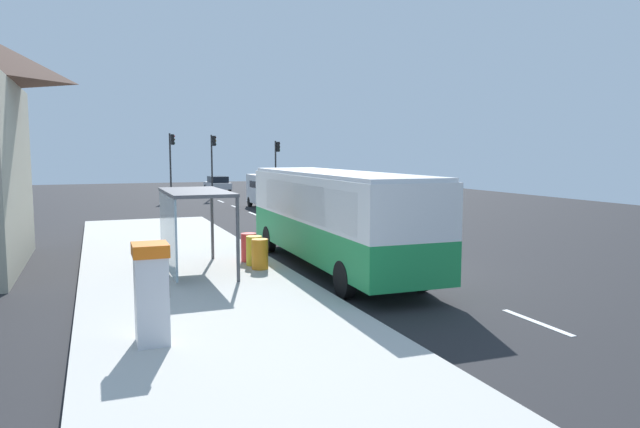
# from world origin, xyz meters

# --- Properties ---
(ground_plane) EXTENTS (56.00, 92.00, 0.04)m
(ground_plane) POSITION_xyz_m (0.00, 14.00, -0.02)
(ground_plane) COLOR #262628
(sidewalk_platform) EXTENTS (6.20, 30.00, 0.18)m
(sidewalk_platform) POSITION_xyz_m (-6.40, 2.00, 0.09)
(sidewalk_platform) COLOR beige
(sidewalk_platform) RESTS_ON ground
(lane_stripe_seg_0) EXTENTS (0.16, 2.20, 0.01)m
(lane_stripe_seg_0) POSITION_xyz_m (0.25, -6.00, 0.01)
(lane_stripe_seg_0) COLOR silver
(lane_stripe_seg_0) RESTS_ON ground
(lane_stripe_seg_1) EXTENTS (0.16, 2.20, 0.01)m
(lane_stripe_seg_1) POSITION_xyz_m (0.25, -1.00, 0.01)
(lane_stripe_seg_1) COLOR silver
(lane_stripe_seg_1) RESTS_ON ground
(lane_stripe_seg_2) EXTENTS (0.16, 2.20, 0.01)m
(lane_stripe_seg_2) POSITION_xyz_m (0.25, 4.00, 0.01)
(lane_stripe_seg_2) COLOR silver
(lane_stripe_seg_2) RESTS_ON ground
(lane_stripe_seg_3) EXTENTS (0.16, 2.20, 0.01)m
(lane_stripe_seg_3) POSITION_xyz_m (0.25, 9.00, 0.01)
(lane_stripe_seg_3) COLOR silver
(lane_stripe_seg_3) RESTS_ON ground
(lane_stripe_seg_4) EXTENTS (0.16, 2.20, 0.01)m
(lane_stripe_seg_4) POSITION_xyz_m (0.25, 14.00, 0.01)
(lane_stripe_seg_4) COLOR silver
(lane_stripe_seg_4) RESTS_ON ground
(lane_stripe_seg_5) EXTENTS (0.16, 2.20, 0.01)m
(lane_stripe_seg_5) POSITION_xyz_m (0.25, 19.00, 0.01)
(lane_stripe_seg_5) COLOR silver
(lane_stripe_seg_5) RESTS_ON ground
(lane_stripe_seg_6) EXTENTS (0.16, 2.20, 0.01)m
(lane_stripe_seg_6) POSITION_xyz_m (0.25, 24.00, 0.01)
(lane_stripe_seg_6) COLOR silver
(lane_stripe_seg_6) RESTS_ON ground
(lane_stripe_seg_7) EXTENTS (0.16, 2.20, 0.01)m
(lane_stripe_seg_7) POSITION_xyz_m (0.25, 29.00, 0.01)
(lane_stripe_seg_7) COLOR silver
(lane_stripe_seg_7) RESTS_ON ground
(bus) EXTENTS (2.74, 11.06, 3.21)m
(bus) POSITION_xyz_m (-1.71, 1.31, 1.84)
(bus) COLOR #1E8C47
(bus) RESTS_ON ground
(white_van) EXTENTS (2.04, 5.20, 2.30)m
(white_van) POSITION_xyz_m (2.20, 21.92, 1.34)
(white_van) COLOR white
(white_van) RESTS_ON ground
(sedan_near) EXTENTS (2.00, 4.48, 1.52)m
(sedan_near) POSITION_xyz_m (2.30, 40.44, 0.79)
(sedan_near) COLOR #B7B7BC
(sedan_near) RESTS_ON ground
(ticket_machine) EXTENTS (0.66, 0.76, 1.94)m
(ticket_machine) POSITION_xyz_m (-8.02, -4.86, 1.17)
(ticket_machine) COLOR silver
(ticket_machine) RESTS_ON sidewalk_platform
(recycling_bin_orange) EXTENTS (0.52, 0.52, 0.95)m
(recycling_bin_orange) POSITION_xyz_m (-4.20, 1.29, 0.66)
(recycling_bin_orange) COLOR orange
(recycling_bin_orange) RESTS_ON sidewalk_platform
(recycling_bin_yellow) EXTENTS (0.52, 0.52, 0.95)m
(recycling_bin_yellow) POSITION_xyz_m (-4.20, 1.99, 0.66)
(recycling_bin_yellow) COLOR yellow
(recycling_bin_yellow) RESTS_ON sidewalk_platform
(recycling_bin_red) EXTENTS (0.52, 0.52, 0.95)m
(recycling_bin_red) POSITION_xyz_m (-4.20, 2.69, 0.66)
(recycling_bin_red) COLOR red
(recycling_bin_red) RESTS_ON sidewalk_platform
(traffic_light_near_side) EXTENTS (0.49, 0.28, 4.81)m
(traffic_light_near_side) POSITION_xyz_m (5.50, 31.03, 3.21)
(traffic_light_near_side) COLOR #2D2D2D
(traffic_light_near_side) RESTS_ON ground
(traffic_light_far_side) EXTENTS (0.49, 0.28, 5.37)m
(traffic_light_far_side) POSITION_xyz_m (-3.10, 31.83, 3.55)
(traffic_light_far_side) COLOR #2D2D2D
(traffic_light_far_side) RESTS_ON ground
(traffic_light_median) EXTENTS (0.49, 0.28, 5.30)m
(traffic_light_median) POSITION_xyz_m (0.40, 32.63, 3.51)
(traffic_light_median) COLOR #2D2D2D
(traffic_light_median) RESTS_ON ground
(bus_shelter) EXTENTS (1.80, 4.00, 2.50)m
(bus_shelter) POSITION_xyz_m (-6.41, 1.67, 2.10)
(bus_shelter) COLOR #4C4C51
(bus_shelter) RESTS_ON sidewalk_platform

